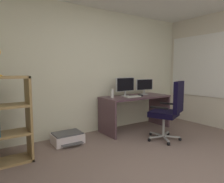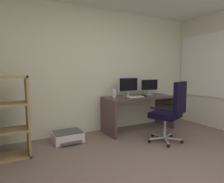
{
  "view_description": "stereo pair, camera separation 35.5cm",
  "coord_description": "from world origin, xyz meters",
  "px_view_note": "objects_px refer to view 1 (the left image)",
  "views": [
    {
      "loc": [
        -1.85,
        -1.34,
        1.29
      ],
      "look_at": [
        0.15,
        1.64,
        0.9
      ],
      "focal_mm": 32.45,
      "sensor_mm": 36.0,
      "label": 1
    },
    {
      "loc": [
        -1.55,
        -1.53,
        1.29
      ],
      "look_at": [
        0.15,
        1.64,
        0.9
      ],
      "focal_mm": 32.45,
      "sensor_mm": 36.0,
      "label": 2
    }
  ],
  "objects_px": {
    "computer_mouse": "(141,95)",
    "printer": "(68,138)",
    "office_chair": "(170,109)",
    "monitor_secondary": "(144,85)",
    "keyboard": "(133,97)",
    "monitor_main": "(125,85)",
    "desktop_speaker": "(112,93)",
    "desk": "(135,105)"
  },
  "relations": [
    {
      "from": "monitor_main",
      "to": "keyboard",
      "type": "distance_m",
      "value": 0.3
    },
    {
      "from": "computer_mouse",
      "to": "desk",
      "type": "bearing_deg",
      "value": 129.84
    },
    {
      "from": "desktop_speaker",
      "to": "monitor_secondary",
      "type": "bearing_deg",
      "value": 2.99
    },
    {
      "from": "keyboard",
      "to": "desktop_speaker",
      "type": "xyz_separation_m",
      "value": [
        -0.41,
        0.15,
        0.07
      ]
    },
    {
      "from": "computer_mouse",
      "to": "monitor_secondary",
      "type": "bearing_deg",
      "value": 36.39
    },
    {
      "from": "office_chair",
      "to": "printer",
      "type": "xyz_separation_m",
      "value": [
        -1.58,
        0.91,
        -0.5
      ]
    },
    {
      "from": "keyboard",
      "to": "desktop_speaker",
      "type": "relative_size",
      "value": 2.0
    },
    {
      "from": "desk",
      "to": "office_chair",
      "type": "xyz_separation_m",
      "value": [
        0.05,
        -0.88,
        0.05
      ]
    },
    {
      "from": "printer",
      "to": "desktop_speaker",
      "type": "bearing_deg",
      "value": 1.47
    },
    {
      "from": "keyboard",
      "to": "printer",
      "type": "xyz_separation_m",
      "value": [
        -1.38,
        0.13,
        -0.65
      ]
    },
    {
      "from": "desk",
      "to": "keyboard",
      "type": "distance_m",
      "value": 0.27
    },
    {
      "from": "office_chair",
      "to": "computer_mouse",
      "type": "bearing_deg",
      "value": 88.88
    },
    {
      "from": "desk",
      "to": "monitor_main",
      "type": "bearing_deg",
      "value": 154.16
    },
    {
      "from": "desk",
      "to": "monitor_secondary",
      "type": "distance_m",
      "value": 0.54
    },
    {
      "from": "desk",
      "to": "desktop_speaker",
      "type": "bearing_deg",
      "value": 174.89
    },
    {
      "from": "monitor_main",
      "to": "keyboard",
      "type": "relative_size",
      "value": 1.42
    },
    {
      "from": "desktop_speaker",
      "to": "printer",
      "type": "distance_m",
      "value": 1.2
    },
    {
      "from": "computer_mouse",
      "to": "printer",
      "type": "relative_size",
      "value": 0.19
    },
    {
      "from": "keyboard",
      "to": "computer_mouse",
      "type": "bearing_deg",
      "value": 5.74
    },
    {
      "from": "monitor_main",
      "to": "desktop_speaker",
      "type": "xyz_separation_m",
      "value": [
        -0.36,
        -0.05,
        -0.15
      ]
    },
    {
      "from": "monitor_secondary",
      "to": "desktop_speaker",
      "type": "height_order",
      "value": "monitor_secondary"
    },
    {
      "from": "monitor_secondary",
      "to": "printer",
      "type": "distance_m",
      "value": 2.06
    },
    {
      "from": "monitor_main",
      "to": "monitor_secondary",
      "type": "distance_m",
      "value": 0.55
    },
    {
      "from": "printer",
      "to": "desk",
      "type": "bearing_deg",
      "value": -0.97
    },
    {
      "from": "desk",
      "to": "monitor_main",
      "type": "relative_size",
      "value": 3.08
    },
    {
      "from": "monitor_secondary",
      "to": "keyboard",
      "type": "height_order",
      "value": "monitor_secondary"
    },
    {
      "from": "monitor_secondary",
      "to": "keyboard",
      "type": "bearing_deg",
      "value": -158.25
    },
    {
      "from": "monitor_main",
      "to": "computer_mouse",
      "type": "height_order",
      "value": "monitor_main"
    },
    {
      "from": "desk",
      "to": "monitor_main",
      "type": "height_order",
      "value": "monitor_main"
    },
    {
      "from": "monitor_secondary",
      "to": "printer",
      "type": "relative_size",
      "value": 0.87
    },
    {
      "from": "desk",
      "to": "office_chair",
      "type": "distance_m",
      "value": 0.89
    },
    {
      "from": "desktop_speaker",
      "to": "office_chair",
      "type": "bearing_deg",
      "value": -56.51
    },
    {
      "from": "printer",
      "to": "keyboard",
      "type": "bearing_deg",
      "value": -5.28
    },
    {
      "from": "monitor_secondary",
      "to": "printer",
      "type": "height_order",
      "value": "monitor_secondary"
    },
    {
      "from": "monitor_main",
      "to": "monitor_secondary",
      "type": "xyz_separation_m",
      "value": [
        0.55,
        0.0,
        -0.03
      ]
    },
    {
      "from": "desk",
      "to": "monitor_secondary",
      "type": "relative_size",
      "value": 3.3
    },
    {
      "from": "monitor_main",
      "to": "desktop_speaker",
      "type": "bearing_deg",
      "value": -172.55
    },
    {
      "from": "monitor_secondary",
      "to": "office_chair",
      "type": "relative_size",
      "value": 0.41
    },
    {
      "from": "keyboard",
      "to": "computer_mouse",
      "type": "height_order",
      "value": "computer_mouse"
    },
    {
      "from": "desk",
      "to": "computer_mouse",
      "type": "bearing_deg",
      "value": -52.74
    },
    {
      "from": "monitor_main",
      "to": "office_chair",
      "type": "bearing_deg",
      "value": -75.46
    },
    {
      "from": "keyboard",
      "to": "monitor_main",
      "type": "bearing_deg",
      "value": 106.46
    }
  ]
}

